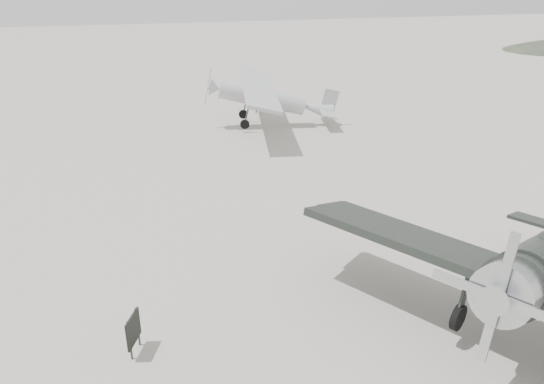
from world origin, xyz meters
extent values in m
plane|color=gray|center=(0.00, 0.00, 0.00)|extent=(160.00, 160.00, 0.00)
cylinder|color=#B8BBBD|center=(2.30, -7.04, 2.45)|extent=(1.65, 1.76, 1.42)
cone|color=#B8BBBD|center=(1.74, -7.43, 2.45)|extent=(0.69, 0.76, 0.64)
cube|color=#B8BBBD|center=(1.80, -7.39, 2.45)|extent=(0.17, 0.21, 2.98)
cube|color=black|center=(4.53, -5.52, 2.05)|extent=(9.76, 12.71, 0.25)
cylinder|color=black|center=(3.27, -4.50, 0.48)|extent=(0.75, 0.59, 0.78)
cylinder|color=#333333|center=(3.27, -4.50, 1.25)|extent=(0.18, 0.18, 1.60)
cylinder|color=#ADB0B2|center=(2.18, 17.39, 1.91)|extent=(5.64, 1.94, 1.17)
cone|color=#ADB0B2|center=(5.87, 16.87, 1.91)|extent=(2.05, 1.32, 1.06)
cone|color=#ADB0B2|center=(-0.87, 17.83, 1.91)|extent=(0.79, 1.19, 1.11)
cube|color=#ADB0B2|center=(-1.29, 17.89, 1.91)|extent=(0.07, 0.15, 2.34)
cube|color=#ADB0B2|center=(1.76, 17.45, 2.57)|extent=(3.65, 11.87, 0.19)
cube|color=#ADB0B2|center=(6.40, 16.79, 1.96)|extent=(1.46, 3.72, 0.09)
cube|color=#ADB0B2|center=(6.50, 16.78, 2.66)|extent=(0.96, 0.22, 1.38)
cylinder|color=black|center=(1.18, 16.35, 0.30)|extent=(0.61, 0.23, 0.60)
cylinder|color=black|center=(1.51, 18.67, 0.30)|extent=(0.61, 0.23, 0.60)
cylinder|color=#333333|center=(1.18, 16.35, 0.90)|extent=(0.11, 0.11, 1.28)
cylinder|color=#333333|center=(1.51, 18.67, 0.90)|extent=(0.11, 0.11, 1.28)
cylinder|color=black|center=(6.61, 16.76, 1.59)|extent=(0.20, 0.10, 0.19)
cylinder|color=#333333|center=(-6.06, -3.29, 0.63)|extent=(0.08, 0.08, 1.26)
cylinder|color=#333333|center=(-5.85, -2.75, 0.63)|extent=(0.08, 0.08, 1.26)
cube|color=black|center=(-5.96, -3.02, 0.78)|extent=(0.37, 0.83, 0.87)
cube|color=beige|center=(-5.99, -3.01, 0.83)|extent=(0.26, 0.64, 0.17)
camera|label=1|loc=(-4.98, -15.36, 10.11)|focal=35.00mm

